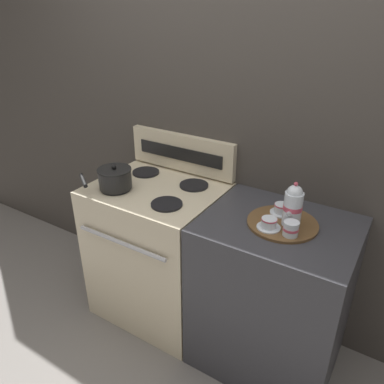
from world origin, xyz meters
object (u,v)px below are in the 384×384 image
object	(u,v)px
stove	(158,251)
teapot	(293,206)
serving_tray	(282,223)
creamer_jug	(291,229)
teacup_right	(282,209)
saucepan	(114,178)
teacup_left	(269,223)

from	to	relation	value
stove	teapot	size ratio (longest dim) A/B	4.09
serving_tray	creamer_jug	size ratio (longest dim) A/B	4.75
teapot	teacup_right	size ratio (longest dim) A/B	1.99
saucepan	serving_tray	xyz separation A→B (m)	(0.96, 0.14, -0.06)
saucepan	teacup_left	xyz separation A→B (m)	(0.92, 0.05, -0.03)
saucepan	creamer_jug	bearing A→B (deg)	2.69
saucepan	serving_tray	distance (m)	0.97
stove	teacup_left	bearing A→B (deg)	-6.68
stove	teapot	world-z (taller)	teapot
stove	teacup_right	size ratio (longest dim) A/B	8.11
teacup_left	teacup_right	xyz separation A→B (m)	(0.00, 0.17, 0.00)
teapot	saucepan	bearing A→B (deg)	-172.25
serving_tray	teapot	xyz separation A→B (m)	(0.04, -0.01, 0.11)
saucepan	teacup_right	xyz separation A→B (m)	(0.92, 0.22, -0.03)
teapot	teacup_right	world-z (taller)	teapot
saucepan	stove	bearing A→B (deg)	37.67
serving_tray	teacup_left	xyz separation A→B (m)	(-0.04, -0.09, 0.03)
teacup_left	teacup_right	distance (m)	0.17
stove	saucepan	world-z (taller)	saucepan
teapot	creamer_jug	distance (m)	0.12
teacup_left	teacup_right	size ratio (longest dim) A/B	1.00
stove	saucepan	xyz separation A→B (m)	(-0.18, -0.14, 0.53)
creamer_jug	teacup_left	bearing A→B (deg)	176.52
serving_tray	creamer_jug	xyz separation A→B (m)	(0.07, -0.09, 0.04)
serving_tray	creamer_jug	world-z (taller)	creamer_jug
teapot	teacup_left	distance (m)	0.14
saucepan	teacup_right	world-z (taller)	saucepan
saucepan	creamer_jug	world-z (taller)	saucepan
teacup_right	saucepan	bearing A→B (deg)	-166.54
saucepan	teacup_left	bearing A→B (deg)	3.40
teacup_left	saucepan	bearing A→B (deg)	-176.60
teacup_left	stove	bearing A→B (deg)	173.32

